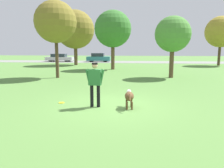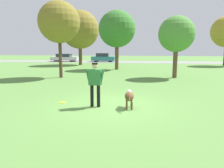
{
  "view_description": "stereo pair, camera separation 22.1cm",
  "coord_description": "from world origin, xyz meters",
  "views": [
    {
      "loc": [
        0.96,
        -8.16,
        2.2
      ],
      "look_at": [
        0.07,
        -0.21,
        0.9
      ],
      "focal_mm": 35.0,
      "sensor_mm": 36.0,
      "label": 1
    },
    {
      "loc": [
        1.18,
        -8.13,
        2.2
      ],
      "look_at": [
        0.07,
        -0.21,
        0.9
      ],
      "focal_mm": 35.0,
      "sensor_mm": 36.0,
      "label": 2
    }
  ],
  "objects": [
    {
      "name": "tree_near_left",
      "position": [
        -5.01,
        7.83,
        4.13
      ],
      "size": [
        3.09,
        3.09,
        5.69
      ],
      "color": "#4C3826",
      "rests_on": "ground_plane"
    },
    {
      "name": "person",
      "position": [
        -0.58,
        -0.18,
        1.01
      ],
      "size": [
        0.74,
        0.24,
        1.68
      ],
      "rotation": [
        0.0,
        0.0,
        -0.05
      ],
      "color": "black",
      "rests_on": "ground_plane"
    },
    {
      "name": "ground_plane",
      "position": [
        0.0,
        0.0,
        0.0
      ],
      "size": [
        120.0,
        120.0,
        0.0
      ],
      "primitive_type": "plane",
      "color": "#56843D"
    },
    {
      "name": "tree_far_left",
      "position": [
        -7.19,
        20.79,
        4.69
      ],
      "size": [
        5.09,
        5.09,
        7.25
      ],
      "color": "brown",
      "rests_on": "ground_plane"
    },
    {
      "name": "tree_near_right",
      "position": [
        3.62,
        8.86,
        3.24
      ],
      "size": [
        2.67,
        2.67,
        4.6
      ],
      "color": "brown",
      "rests_on": "ground_plane"
    },
    {
      "name": "frisbee",
      "position": [
        -2.06,
        0.25,
        0.01
      ],
      "size": [
        0.24,
        0.24,
        0.02
      ],
      "color": "yellow",
      "rests_on": "ground_plane"
    },
    {
      "name": "parked_car_teal",
      "position": [
        -5.36,
        28.11,
        0.7
      ],
      "size": [
        3.94,
        1.93,
        1.45
      ],
      "rotation": [
        0.0,
        0.0,
        0.03
      ],
      "color": "teal",
      "rests_on": "ground_plane"
    },
    {
      "name": "dog",
      "position": [
        0.72,
        -0.2,
        0.44
      ],
      "size": [
        0.38,
        1.03,
        0.64
      ],
      "rotation": [
        0.0,
        0.0,
        1.65
      ],
      "color": "brown",
      "rests_on": "ground_plane"
    },
    {
      "name": "tree_far_right",
      "position": [
        11.68,
        21.85,
        4.32
      ],
      "size": [
        3.97,
        3.97,
        6.32
      ],
      "color": "#4C3826",
      "rests_on": "ground_plane"
    },
    {
      "name": "tree_mid_center",
      "position": [
        -1.53,
        14.99,
        4.2
      ],
      "size": [
        3.83,
        3.83,
        6.14
      ],
      "color": "brown",
      "rests_on": "ground_plane"
    },
    {
      "name": "parked_car_silver",
      "position": [
        -12.08,
        28.04,
        0.66
      ],
      "size": [
        4.65,
        1.95,
        1.33
      ],
      "rotation": [
        0.0,
        0.0,
        0.03
      ],
      "color": "#B7B7BC",
      "rests_on": "ground_plane"
    },
    {
      "name": "far_road_strip",
      "position": [
        0.0,
        28.2,
        0.01
      ],
      "size": [
        120.0,
        6.0,
        0.01
      ],
      "color": "gray",
      "rests_on": "ground_plane"
    }
  ]
}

